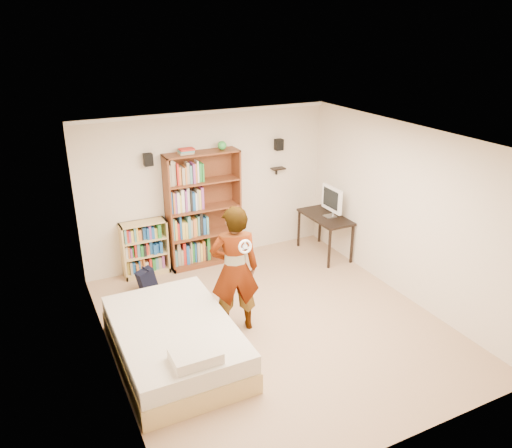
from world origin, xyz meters
The scene contains 14 objects.
ground centered at (0.00, 0.00, 0.00)m, with size 4.50×5.00×0.01m, color tan.
room_shell centered at (0.00, 0.00, 1.76)m, with size 4.52×5.02×2.71m.
crown_molding centered at (0.00, 0.00, 2.67)m, with size 4.50×5.00×0.06m.
speaker_left centered at (-1.05, 2.40, 2.00)m, with size 0.14×0.12×0.20m, color black.
speaker_right centered at (1.35, 2.40, 2.00)m, with size 0.14×0.12×0.20m, color black.
wall_shelf centered at (1.35, 2.41, 1.55)m, with size 0.25×0.16×0.03m, color black.
tall_bookshelf centered at (-0.17, 2.31, 1.02)m, with size 1.29×0.38×2.05m, color brown, non-canonical shape.
low_bookshelf centered at (-1.25, 2.36, 0.48)m, with size 0.77×0.29×0.97m, color #D5B673, non-canonical shape.
computer_desk centered at (1.95, 1.67, 0.38)m, with size 0.56×1.13×0.77m, color black, non-canonical shape.
imac centered at (2.00, 1.61, 1.05)m, with size 0.11×0.56×0.56m, color white, non-canonical shape.
daybed centered at (-1.52, -0.12, 0.32)m, with size 1.43×2.20×0.65m, color silver, non-canonical shape.
person centered at (-0.53, 0.19, 0.92)m, with size 0.67×0.44×1.85m, color black.
wii_wheel centered at (-0.53, -0.16, 1.41)m, with size 0.19×0.19×0.03m, color white.
navy_bag centered at (-1.39, 1.76, 0.20)m, with size 0.30×0.19×0.41m, color black, non-canonical shape.
Camera 1 is at (-2.95, -5.39, 4.06)m, focal length 35.00 mm.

